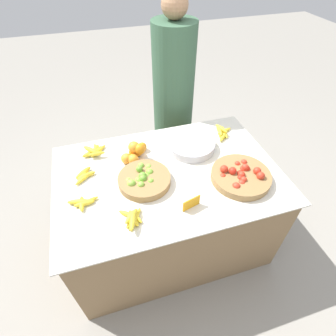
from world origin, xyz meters
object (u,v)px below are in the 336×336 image
(tomato_basket, at_px, (241,176))
(metal_bowl, at_px, (191,145))
(vendor_person, at_px, (173,105))
(price_sign, at_px, (191,203))
(lime_bowl, at_px, (144,179))

(tomato_basket, xyz_separation_m, metal_bowl, (-0.20, 0.39, -0.00))
(metal_bowl, distance_m, vendor_person, 0.64)
(metal_bowl, xyz_separation_m, price_sign, (-0.19, -0.52, 0.01))
(tomato_basket, height_order, metal_bowl, tomato_basket)
(lime_bowl, relative_size, price_sign, 2.89)
(metal_bowl, xyz_separation_m, vendor_person, (0.06, 0.63, -0.04))
(tomato_basket, bearing_deg, lime_bowl, 165.78)
(lime_bowl, distance_m, vendor_person, 0.99)
(lime_bowl, distance_m, tomato_basket, 0.62)
(lime_bowl, xyz_separation_m, vendor_person, (0.47, 0.87, -0.03))
(tomato_basket, xyz_separation_m, price_sign, (-0.39, -0.13, 0.01))
(tomato_basket, height_order, price_sign, tomato_basket)
(tomato_basket, bearing_deg, price_sign, -162.07)
(lime_bowl, height_order, price_sign, lime_bowl)
(lime_bowl, bearing_deg, price_sign, -51.82)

